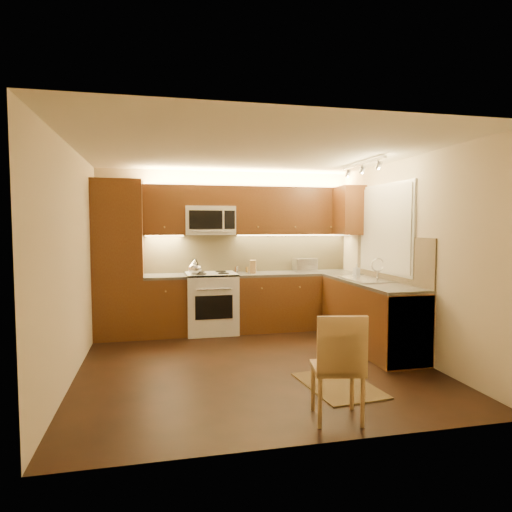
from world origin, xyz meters
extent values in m
cube|color=black|center=(0.00, 0.00, 0.00)|extent=(4.00, 4.00, 0.01)
cube|color=beige|center=(0.00, 0.00, 2.50)|extent=(4.00, 4.00, 0.01)
cube|color=beige|center=(0.00, 2.00, 1.25)|extent=(4.00, 0.01, 2.50)
cube|color=beige|center=(0.00, -2.00, 1.25)|extent=(4.00, 0.01, 2.50)
cube|color=beige|center=(-2.00, 0.00, 1.25)|extent=(0.01, 4.00, 2.50)
cube|color=beige|center=(2.00, 0.00, 1.25)|extent=(0.01, 4.00, 2.50)
cube|color=#4E2410|center=(-1.65, 1.70, 1.15)|extent=(0.70, 0.60, 2.30)
cube|color=#4E2410|center=(-0.99, 1.70, 0.43)|extent=(0.62, 0.60, 0.86)
cube|color=#393634|center=(-0.99, 1.70, 0.88)|extent=(0.62, 0.60, 0.04)
cube|color=#4E2410|center=(1.04, 1.70, 0.43)|extent=(1.92, 0.60, 0.86)
cube|color=#393634|center=(1.04, 1.70, 0.88)|extent=(1.92, 0.60, 0.04)
cube|color=#4E2410|center=(1.70, 0.40, 0.43)|extent=(0.60, 2.00, 0.86)
cube|color=#393634|center=(1.70, 0.40, 0.88)|extent=(0.60, 2.00, 0.04)
cube|color=silver|center=(1.70, -0.30, 0.43)|extent=(0.58, 0.60, 0.84)
cube|color=tan|center=(0.35, 1.99, 1.20)|extent=(3.30, 0.02, 0.60)
cube|color=tan|center=(1.99, 0.40, 1.20)|extent=(0.02, 2.00, 0.60)
cube|color=#4E2410|center=(-0.99, 1.82, 1.88)|extent=(0.62, 0.35, 0.75)
cube|color=#4E2410|center=(1.04, 1.82, 1.88)|extent=(1.92, 0.35, 0.75)
cube|color=#4E2410|center=(-0.30, 1.82, 2.09)|extent=(0.76, 0.35, 0.31)
cube|color=#4E2410|center=(1.82, 1.40, 1.88)|extent=(0.35, 0.50, 0.75)
cube|color=silver|center=(1.99, 0.55, 1.60)|extent=(0.03, 1.44, 1.24)
cube|color=silver|center=(1.97, 0.55, 1.60)|extent=(0.02, 1.36, 1.16)
cube|color=silver|center=(1.55, 0.40, 2.46)|extent=(0.04, 1.20, 0.03)
cube|color=silver|center=(1.23, 1.78, 1.01)|extent=(0.37, 0.28, 0.21)
cube|color=tan|center=(0.36, 1.71, 1.00)|extent=(0.12, 0.16, 0.20)
cylinder|color=silver|center=(0.14, 1.84, 0.95)|extent=(0.06, 0.06, 0.10)
cylinder|color=brown|center=(0.14, 1.93, 0.94)|extent=(0.06, 0.06, 0.09)
cylinder|color=silver|center=(0.42, 1.82, 0.95)|extent=(0.05, 0.05, 0.10)
cylinder|color=olive|center=(0.29, 1.84, 0.94)|extent=(0.04, 0.04, 0.09)
imported|color=silver|center=(1.79, 1.03, 0.99)|extent=(0.09, 0.09, 0.17)
cube|color=black|center=(0.69, -0.90, 0.01)|extent=(0.74, 1.03, 0.01)
camera|label=1|loc=(-1.12, -5.09, 1.65)|focal=31.40mm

